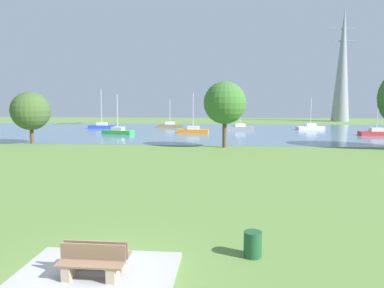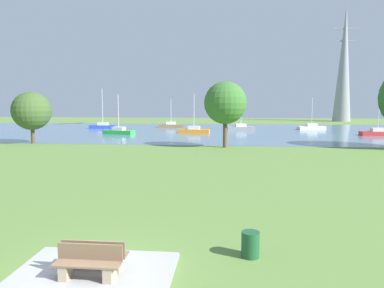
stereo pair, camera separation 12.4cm
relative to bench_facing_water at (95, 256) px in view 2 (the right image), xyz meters
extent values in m
plane|color=olive|center=(0.00, 21.73, -0.47)|extent=(160.00, 160.00, 0.00)
cube|color=#A6A6A6|center=(0.00, -0.27, -0.42)|extent=(4.40, 3.20, 0.10)
cube|color=tan|center=(-0.60, 0.05, -0.17)|extent=(0.24, 0.44, 0.40)
cube|color=tan|center=(0.60, 0.05, -0.17)|extent=(0.24, 0.44, 0.40)
cube|color=brown|center=(0.00, 0.05, 0.06)|extent=(1.80, 0.48, 0.05)
cube|color=brown|center=(0.00, -0.16, 0.30)|extent=(1.80, 0.05, 0.44)
cube|color=tan|center=(-0.60, -0.59, -0.17)|extent=(0.24, 0.44, 0.40)
cube|color=tan|center=(0.60, -0.59, -0.17)|extent=(0.24, 0.44, 0.40)
cube|color=brown|center=(0.00, -0.59, 0.06)|extent=(1.80, 0.48, 0.05)
cube|color=brown|center=(0.00, -0.37, 0.30)|extent=(1.80, 0.05, 0.44)
cylinder|color=#1E512D|center=(4.40, 1.45, -0.07)|extent=(0.56, 0.56, 0.80)
cube|color=slate|center=(0.00, 49.73, -0.46)|extent=(140.00, 40.00, 0.02)
cube|color=gray|center=(6.13, 52.51, -0.15)|extent=(4.97, 2.18, 0.60)
cube|color=white|center=(6.13, 52.51, 0.40)|extent=(1.94, 1.35, 0.50)
cylinder|color=silver|center=(6.13, 52.51, 3.37)|extent=(0.10, 0.10, 6.43)
cube|color=red|center=(25.39, 44.04, -0.15)|extent=(4.86, 1.71, 0.60)
cube|color=white|center=(25.39, 44.04, 0.40)|extent=(1.85, 1.18, 0.50)
cylinder|color=silver|center=(25.39, 44.04, 2.59)|extent=(0.10, 0.10, 4.89)
cube|color=blue|center=(-18.99, 53.82, -0.15)|extent=(4.86, 1.69, 0.60)
cube|color=white|center=(-18.99, 53.82, 0.40)|extent=(1.84, 1.17, 0.50)
cylinder|color=silver|center=(-18.99, 53.82, 3.47)|extent=(0.10, 0.10, 6.63)
cube|color=green|center=(-12.55, 42.68, -0.15)|extent=(5.02, 2.61, 0.60)
cube|color=white|center=(-12.55, 42.68, 0.40)|extent=(2.01, 1.50, 0.50)
cylinder|color=silver|center=(-12.55, 42.68, 2.83)|extent=(0.10, 0.10, 5.36)
cube|color=brown|center=(-6.92, 57.59, -0.15)|extent=(4.93, 1.99, 0.60)
cube|color=white|center=(-6.92, 57.59, 0.40)|extent=(1.90, 1.28, 0.50)
cylinder|color=silver|center=(-6.92, 57.59, 2.51)|extent=(0.10, 0.10, 4.72)
cube|color=orange|center=(-1.41, 45.64, -0.15)|extent=(4.87, 1.74, 0.60)
cube|color=white|center=(-1.41, 45.64, 0.40)|extent=(1.85, 1.19, 0.50)
cylinder|color=silver|center=(-1.41, 45.64, 2.91)|extent=(0.10, 0.10, 5.53)
cube|color=white|center=(18.51, 54.55, -0.15)|extent=(5.01, 2.46, 0.60)
cube|color=white|center=(18.51, 54.55, 0.40)|extent=(1.99, 1.45, 0.50)
cylinder|color=silver|center=(18.51, 54.55, 2.64)|extent=(0.10, 0.10, 4.98)
cylinder|color=brown|center=(-18.94, 30.02, 0.65)|extent=(0.44, 0.44, 2.25)
sphere|color=#3F5B2B|center=(-18.94, 30.02, 3.33)|extent=(4.44, 4.44, 4.44)
cylinder|color=brown|center=(3.49, 28.41, 1.11)|extent=(0.44, 0.44, 3.17)
sphere|color=#3A702E|center=(3.49, 28.41, 4.27)|extent=(4.49, 4.49, 4.49)
cone|color=gray|center=(32.82, 84.38, 13.92)|extent=(4.40, 4.40, 28.78)
cube|color=gray|center=(32.82, 84.38, 22.55)|extent=(6.40, 0.30, 0.30)
cube|color=gray|center=(32.82, 84.38, 19.55)|extent=(5.20, 0.30, 0.30)
camera|label=1|loc=(3.49, -9.18, 4.29)|focal=33.07mm
camera|label=2|loc=(3.62, -9.16, 4.29)|focal=33.07mm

